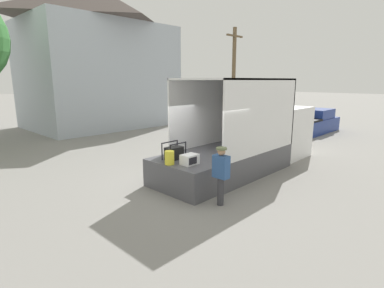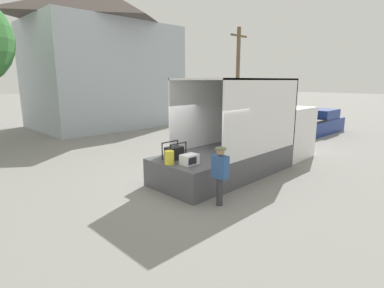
{
  "view_description": "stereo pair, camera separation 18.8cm",
  "coord_description": "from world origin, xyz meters",
  "px_view_note": "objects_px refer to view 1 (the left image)",
  "views": [
    {
      "loc": [
        -6.67,
        -6.37,
        3.35
      ],
      "look_at": [
        -0.27,
        -0.2,
        1.45
      ],
      "focal_mm": 28.0,
      "sensor_mm": 36.0,
      "label": 1
    },
    {
      "loc": [
        -6.54,
        -6.51,
        3.35
      ],
      "look_at": [
        -0.27,
        -0.2,
        1.45
      ],
      "focal_mm": 28.0,
      "sensor_mm": 36.0,
      "label": 2
    }
  ],
  "objects_px": {
    "pickup_truck_blue": "(312,123)",
    "utility_pole": "(234,75)",
    "box_truck": "(258,140)",
    "portable_generator": "(174,153)",
    "worker_person": "(221,170)",
    "microwave": "(190,159)",
    "orange_bucket": "(169,158)"
  },
  "relations": [
    {
      "from": "box_truck",
      "to": "portable_generator",
      "type": "xyz_separation_m",
      "value": [
        -4.27,
        0.4,
        0.14
      ]
    },
    {
      "from": "pickup_truck_blue",
      "to": "utility_pole",
      "type": "xyz_separation_m",
      "value": [
        -0.86,
        5.79,
        3.08
      ]
    },
    {
      "from": "worker_person",
      "to": "utility_pole",
      "type": "distance_m",
      "value": 15.51
    },
    {
      "from": "pickup_truck_blue",
      "to": "microwave",
      "type": "bearing_deg",
      "value": -172.29
    },
    {
      "from": "orange_bucket",
      "to": "pickup_truck_blue",
      "type": "bearing_deg",
      "value": 5.7
    },
    {
      "from": "microwave",
      "to": "pickup_truck_blue",
      "type": "height_order",
      "value": "pickup_truck_blue"
    },
    {
      "from": "microwave",
      "to": "utility_pole",
      "type": "bearing_deg",
      "value": 31.42
    },
    {
      "from": "orange_bucket",
      "to": "portable_generator",
      "type": "bearing_deg",
      "value": 33.42
    },
    {
      "from": "orange_bucket",
      "to": "microwave",
      "type": "bearing_deg",
      "value": -46.4
    },
    {
      "from": "portable_generator",
      "to": "utility_pole",
      "type": "distance_m",
      "value": 14.33
    },
    {
      "from": "pickup_truck_blue",
      "to": "utility_pole",
      "type": "height_order",
      "value": "utility_pole"
    },
    {
      "from": "portable_generator",
      "to": "orange_bucket",
      "type": "xyz_separation_m",
      "value": [
        -0.51,
        -0.34,
        -0.01
      ]
    },
    {
      "from": "pickup_truck_blue",
      "to": "utility_pole",
      "type": "bearing_deg",
      "value": 98.43
    },
    {
      "from": "box_truck",
      "to": "orange_bucket",
      "type": "xyz_separation_m",
      "value": [
        -4.78,
        0.06,
        0.13
      ]
    },
    {
      "from": "microwave",
      "to": "orange_bucket",
      "type": "relative_size",
      "value": 1.23
    },
    {
      "from": "pickup_truck_blue",
      "to": "utility_pole",
      "type": "relative_size",
      "value": 0.69
    },
    {
      "from": "microwave",
      "to": "utility_pole",
      "type": "relative_size",
      "value": 0.07
    },
    {
      "from": "pickup_truck_blue",
      "to": "worker_person",
      "type": "bearing_deg",
      "value": -167.23
    },
    {
      "from": "microwave",
      "to": "orange_bucket",
      "type": "distance_m",
      "value": 0.6
    },
    {
      "from": "orange_bucket",
      "to": "utility_pole",
      "type": "relative_size",
      "value": 0.06
    },
    {
      "from": "microwave",
      "to": "box_truck",
      "type": "bearing_deg",
      "value": 4.87
    },
    {
      "from": "worker_person",
      "to": "pickup_truck_blue",
      "type": "bearing_deg",
      "value": 12.77
    },
    {
      "from": "box_truck",
      "to": "microwave",
      "type": "xyz_separation_m",
      "value": [
        -4.37,
        -0.37,
        0.08
      ]
    },
    {
      "from": "worker_person",
      "to": "utility_pole",
      "type": "bearing_deg",
      "value": 35.25
    },
    {
      "from": "box_truck",
      "to": "portable_generator",
      "type": "bearing_deg",
      "value": 174.67
    },
    {
      "from": "portable_generator",
      "to": "utility_pole",
      "type": "relative_size",
      "value": 0.1
    },
    {
      "from": "portable_generator",
      "to": "worker_person",
      "type": "relative_size",
      "value": 0.43
    },
    {
      "from": "microwave",
      "to": "worker_person",
      "type": "height_order",
      "value": "worker_person"
    },
    {
      "from": "pickup_truck_blue",
      "to": "orange_bucket",
      "type": "bearing_deg",
      "value": -174.3
    },
    {
      "from": "pickup_truck_blue",
      "to": "box_truck",
      "type": "bearing_deg",
      "value": -170.91
    },
    {
      "from": "box_truck",
      "to": "utility_pole",
      "type": "bearing_deg",
      "value": 41.84
    },
    {
      "from": "utility_pole",
      "to": "box_truck",
      "type": "bearing_deg",
      "value": -138.16
    }
  ]
}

